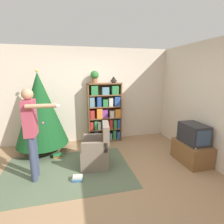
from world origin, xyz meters
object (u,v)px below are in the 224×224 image
Objects in this scene: table_lamp at (114,79)px; potted_plant at (95,76)px; armchair at (97,151)px; standing_person at (31,127)px; christmas_tree at (40,109)px; bookshelf at (105,113)px; television at (194,133)px.

potted_plant is at bearing 180.00° from table_lamp.
potted_plant reaches higher than armchair.
table_lamp is (1.87, 1.54, 0.76)m from standing_person.
armchair is at bearing -117.10° from table_lamp.
christmas_tree is at bearing -169.04° from table_lamp.
standing_person reaches higher than bookshelf.
christmas_tree is 1.61m from potted_plant.
potted_plant is (1.35, 1.54, 0.85)m from standing_person.
bookshelf is 2.77× the size of television.
television is 0.30× the size of christmas_tree.
television is (1.61, -1.67, -0.15)m from bookshelf.
christmas_tree is 6.12× the size of potted_plant.
christmas_tree is at bearing -167.59° from bookshelf.
television is at bearing -22.05° from christmas_tree.
standing_person is at bearing -131.16° from potted_plant.
standing_person is at bearing -140.52° from table_lamp.
table_lamp is (0.52, 0.00, -0.09)m from potted_plant.
standing_person is at bearing -136.39° from bookshelf.
potted_plant is at bearing 141.22° from standing_person.
bookshelf is 1.80× the size of armchair.
christmas_tree reaches higher than television.
television is at bearing 89.95° from standing_person.
table_lamp is (-1.35, 1.68, 1.10)m from television.
table_lamp is (0.69, 1.36, 1.43)m from armchair.
armchair is 0.55× the size of standing_person.
armchair is (-2.04, 0.32, -0.34)m from television.
armchair is (-0.43, -1.35, -0.49)m from bookshelf.
bookshelf is 1.50m from armchair.
bookshelf is at bearing 133.90° from television.
armchair is at bearing 101.26° from standing_person.
bookshelf is 1.07m from potted_plant.
standing_person is 5.08× the size of potted_plant.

